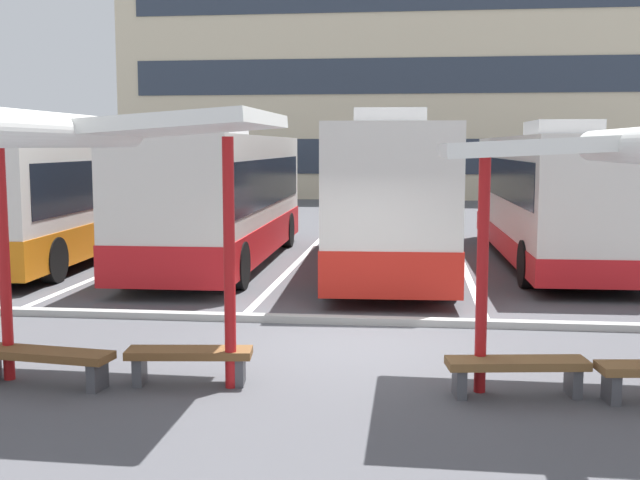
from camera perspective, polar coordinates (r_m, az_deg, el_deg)
ground_plane at (r=11.70m, az=2.56°, el=-7.76°), size 160.00×160.00×0.00m
terminal_building at (r=48.71m, az=5.97°, el=13.61°), size 31.68×10.45×20.12m
coach_bus_0 at (r=21.67m, az=-17.78°, el=2.98°), size 2.94×10.86×3.51m
coach_bus_1 at (r=19.73m, az=-7.21°, el=2.97°), size 2.75×10.22×3.55m
coach_bus_2 at (r=18.80m, az=4.98°, el=3.11°), size 2.98×10.50×3.74m
coach_bus_3 at (r=20.77m, az=16.28°, el=3.03°), size 2.70×10.96×3.54m
lane_stripe_0 at (r=23.23m, az=-22.26°, el=-0.95°), size 0.16×14.00×0.01m
lane_stripe_1 at (r=21.52m, az=-12.50°, el=-1.18°), size 0.16×14.00×0.01m
lane_stripe_2 at (r=20.53m, az=-1.44°, el=-1.40°), size 0.16×14.00×0.01m
lane_stripe_3 at (r=20.36m, az=10.26°, el=-1.58°), size 0.16×14.00×0.01m
lane_stripe_4 at (r=21.04m, az=21.68°, el=-1.69°), size 0.16×14.00×0.01m
waiting_shelter_1 at (r=9.61m, az=-15.56°, el=7.22°), size 3.88×4.61×3.35m
bench_2 at (r=10.38m, az=-19.57°, el=-8.13°), size 1.86×0.66×0.45m
bench_3 at (r=9.97m, az=-9.47°, el=-8.47°), size 1.59×0.59×0.45m
waiting_shelter_2 at (r=9.33m, az=20.21°, el=6.11°), size 3.64×4.51×3.15m
bench_4 at (r=9.67m, az=14.11°, el=-9.05°), size 1.70×0.65×0.45m
platform_kerb at (r=13.15m, az=3.04°, el=-5.86°), size 44.00×0.24×0.12m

